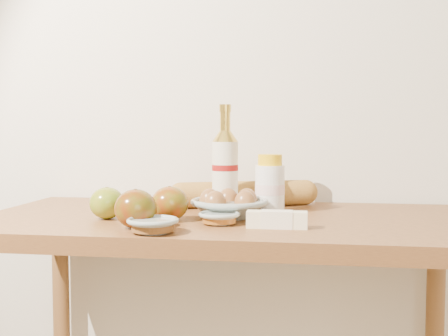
{
  "coord_description": "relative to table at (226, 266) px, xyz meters",
  "views": [
    {
      "loc": [
        0.2,
        -0.16,
        1.11
      ],
      "look_at": [
        0.0,
        1.15,
        1.02
      ],
      "focal_mm": 45.0,
      "sensor_mm": 36.0,
      "label": 1
    }
  ],
  "objects": [
    {
      "name": "apple_redgreen_front",
      "position": [
        -0.17,
        -0.19,
        0.17
      ],
      "size": [
        0.12,
        0.12,
        0.08
      ],
      "rotation": [
        0.0,
        0.0,
        -0.33
      ],
      "color": "maroon",
      "rests_on": "table"
    },
    {
      "name": "cream_bottle",
      "position": [
        0.1,
        0.07,
        0.19
      ],
      "size": [
        0.08,
        0.08,
        0.15
      ],
      "rotation": [
        0.0,
        0.0,
        0.07
      ],
      "color": "white",
      "rests_on": "table"
    },
    {
      "name": "baguette",
      "position": [
        0.03,
        0.18,
        0.16
      ],
      "size": [
        0.42,
        0.22,
        0.07
      ],
      "rotation": [
        0.0,
        0.0,
        0.37
      ],
      "color": "#C28C3B",
      "rests_on": "table"
    },
    {
      "name": "apple_redgreen_right",
      "position": [
        -0.12,
        -0.09,
        0.16
      ],
      "size": [
        0.11,
        0.11,
        0.08
      ],
      "rotation": [
        0.0,
        0.0,
        -0.26
      ],
      "color": "#990D08",
      "rests_on": "table"
    },
    {
      "name": "butter_stick",
      "position": [
        0.13,
        -0.15,
        0.14
      ],
      "size": [
        0.13,
        0.04,
        0.04
      ],
      "rotation": [
        0.0,
        0.0,
        0.01
      ],
      "color": "#FAF0C2",
      "rests_on": "table"
    },
    {
      "name": "table",
      "position": [
        0.0,
        0.0,
        0.0
      ],
      "size": [
        1.2,
        0.6,
        0.9
      ],
      "color": "brown",
      "rests_on": "ground"
    },
    {
      "name": "bourbon_bottle",
      "position": [
        -0.01,
        0.07,
        0.24
      ],
      "size": [
        0.08,
        0.08,
        0.27
      ],
      "rotation": [
        0.0,
        0.0,
        -0.19
      ],
      "color": "beige",
      "rests_on": "table"
    },
    {
      "name": "sugar_bowl",
      "position": [
        -0.11,
        -0.24,
        0.14
      ],
      "size": [
        0.12,
        0.12,
        0.03
      ],
      "rotation": [
        0.0,
        0.0,
        0.09
      ],
      "color": "#98A6A0",
      "rests_on": "table"
    },
    {
      "name": "apple_yellowgreen",
      "position": [
        -0.27,
        -0.09,
        0.16
      ],
      "size": [
        0.11,
        0.11,
        0.08
      ],
      "rotation": [
        0.0,
        0.0,
        0.36
      ],
      "color": "olive",
      "rests_on": "table"
    },
    {
      "name": "syrup_bowl",
      "position": [
        0.0,
        -0.12,
        0.14
      ],
      "size": [
        0.11,
        0.11,
        0.03
      ],
      "rotation": [
        0.0,
        0.0,
        0.19
      ],
      "color": "#99A7A1",
      "rests_on": "table"
    },
    {
      "name": "egg_bowl",
      "position": [
        0.01,
        -0.01,
        0.15
      ],
      "size": [
        0.23,
        0.23,
        0.07
      ],
      "rotation": [
        0.0,
        0.0,
        0.24
      ],
      "color": "#8D9A95",
      "rests_on": "table"
    },
    {
      "name": "back_wall",
      "position": [
        0.0,
        0.33,
        0.52
      ],
      "size": [
        3.5,
        0.02,
        2.6
      ],
      "primitive_type": "cube",
      "color": "silver",
      "rests_on": "ground"
    }
  ]
}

